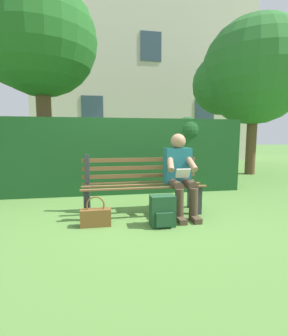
{
  "coord_description": "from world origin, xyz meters",
  "views": [
    {
      "loc": [
        0.6,
        3.46,
        1.11
      ],
      "look_at": [
        0.0,
        0.1,
        0.68
      ],
      "focal_mm": 26.33,
      "sensor_mm": 36.0,
      "label": 1
    }
  ],
  "objects": [
    {
      "name": "ground",
      "position": [
        0.0,
        0.0,
        0.0
      ],
      "size": [
        60.0,
        60.0,
        0.0
      ],
      "primitive_type": "plane",
      "color": "#517F38"
    },
    {
      "name": "park_bench",
      "position": [
        0.0,
        -0.09,
        0.44
      ],
      "size": [
        1.75,
        0.51,
        0.86
      ],
      "color": "#2D3338",
      "rests_on": "ground"
    },
    {
      "name": "person_seated",
      "position": [
        -0.52,
        0.1,
        0.61
      ],
      "size": [
        0.44,
        0.73,
        1.16
      ],
      "color": "#1E6672",
      "rests_on": "ground"
    },
    {
      "name": "hedge_backdrop",
      "position": [
        0.4,
        -1.51,
        0.76
      ],
      "size": [
        5.32,
        0.67,
        1.52
      ],
      "color": "#19471E",
      "rests_on": "ground"
    },
    {
      "name": "tree",
      "position": [
        2.0,
        -2.86,
        3.26
      ],
      "size": [
        2.69,
        2.56,
        4.61
      ],
      "color": "brown",
      "rests_on": "ground"
    },
    {
      "name": "building_facade",
      "position": [
        -1.62,
        -8.73,
        3.98
      ],
      "size": [
        9.99,
        2.89,
        7.95
      ],
      "color": "beige",
      "rests_on": "ground"
    },
    {
      "name": "backpack",
      "position": [
        -0.15,
        0.56,
        0.19
      ],
      "size": [
        0.3,
        0.26,
        0.39
      ],
      "color": "#1E4728",
      "rests_on": "ground"
    },
    {
      "name": "handbag",
      "position": [
        0.67,
        0.42,
        0.12
      ],
      "size": [
        0.38,
        0.14,
        0.38
      ],
      "color": "brown",
      "rests_on": "ground"
    },
    {
      "name": "tree_far",
      "position": [
        -3.74,
        -3.37,
        2.94
      ],
      "size": [
        3.18,
        3.03,
        4.52
      ],
      "color": "brown",
      "rests_on": "ground"
    }
  ]
}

